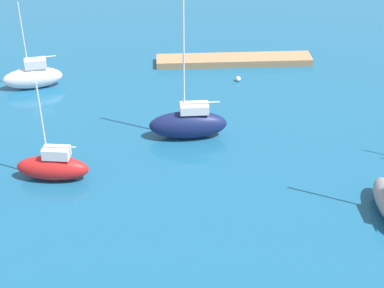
{
  "coord_description": "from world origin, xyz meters",
  "views": [
    {
      "loc": [
        2.62,
        52.96,
        30.45
      ],
      "look_at": [
        0.0,
        6.22,
        1.5
      ],
      "focal_mm": 54.43,
      "sensor_mm": 36.0,
      "label": 1
    }
  ],
  "objects_px": {
    "pier_dock": "(234,60)",
    "sailboat_navy_lone_north": "(188,123)",
    "mooring_buoy_white": "(238,79)",
    "sailboat_white_center_basin": "(33,76)",
    "sailboat_red_far_north": "(53,166)"
  },
  "relations": [
    {
      "from": "pier_dock",
      "to": "mooring_buoy_white",
      "type": "distance_m",
      "value": 5.38
    },
    {
      "from": "sailboat_red_far_north",
      "to": "mooring_buoy_white",
      "type": "bearing_deg",
      "value": -127.5
    },
    {
      "from": "sailboat_white_center_basin",
      "to": "mooring_buoy_white",
      "type": "xyz_separation_m",
      "value": [
        -24.23,
        -0.36,
        -1.12
      ]
    },
    {
      "from": "pier_dock",
      "to": "sailboat_white_center_basin",
      "type": "distance_m",
      "value": 25.05
    },
    {
      "from": "pier_dock",
      "to": "sailboat_navy_lone_north",
      "type": "xyz_separation_m",
      "value": [
        6.77,
        18.06,
        1.17
      ]
    },
    {
      "from": "sailboat_red_far_north",
      "to": "mooring_buoy_white",
      "type": "distance_m",
      "value": 27.24
    },
    {
      "from": "sailboat_white_center_basin",
      "to": "pier_dock",
      "type": "bearing_deg",
      "value": -178.09
    },
    {
      "from": "pier_dock",
      "to": "sailboat_white_center_basin",
      "type": "bearing_deg",
      "value": 13.24
    },
    {
      "from": "pier_dock",
      "to": "sailboat_white_center_basin",
      "type": "height_order",
      "value": "sailboat_white_center_basin"
    },
    {
      "from": "sailboat_red_far_north",
      "to": "pier_dock",
      "type": "bearing_deg",
      "value": -120.76
    },
    {
      "from": "pier_dock",
      "to": "sailboat_navy_lone_north",
      "type": "height_order",
      "value": "sailboat_navy_lone_north"
    },
    {
      "from": "sailboat_navy_lone_north",
      "to": "mooring_buoy_white",
      "type": "distance_m",
      "value": 14.37
    },
    {
      "from": "sailboat_red_far_north",
      "to": "sailboat_white_center_basin",
      "type": "bearing_deg",
      "value": -67.83
    },
    {
      "from": "sailboat_white_center_basin",
      "to": "sailboat_red_far_north",
      "type": "height_order",
      "value": "sailboat_white_center_basin"
    },
    {
      "from": "pier_dock",
      "to": "mooring_buoy_white",
      "type": "bearing_deg",
      "value": 88.55
    }
  ]
}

